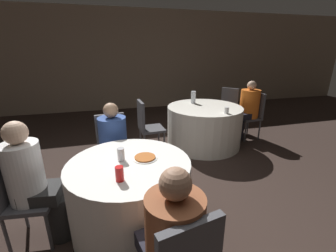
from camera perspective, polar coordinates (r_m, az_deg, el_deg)
ground_plane at (r=2.53m, az=-4.49°, el=-23.86°), size 16.00×16.00×0.00m
wall_back at (r=6.82m, az=-13.03°, el=15.78°), size 16.00×0.06×2.80m
table_near at (r=2.30m, az=-9.37°, el=-17.24°), size 1.14×1.14×0.74m
table_far at (r=4.22m, az=9.07°, el=0.02°), size 1.35×1.35×0.74m
chair_near_north at (r=3.08m, az=-13.92°, el=-4.19°), size 0.45×0.45×0.92m
chair_near_west at (r=2.45m, az=-34.04°, el=-13.44°), size 0.45×0.44×0.92m
chair_far_northeast at (r=5.13m, az=14.90°, el=5.02°), size 0.56×0.56×0.92m
chair_far_west at (r=3.80m, az=-5.58°, el=0.79°), size 0.43×0.42×0.92m
chair_far_east at (r=4.79m, az=20.68°, el=3.45°), size 0.44×0.44×0.92m
person_orange_shirt at (r=4.68m, az=19.28°, el=3.93°), size 0.52×0.38×1.15m
person_blue_shirt at (r=2.92m, az=-13.42°, el=-4.97°), size 0.37×0.51×1.10m
person_floral_shirt at (r=1.58m, az=0.30°, el=-27.33°), size 0.39×0.51×1.13m
person_white_shirt at (r=2.36m, az=-30.44°, el=-12.78°), size 0.49×0.33×1.18m
pizza_plate_near at (r=2.16m, az=-5.87°, el=-7.96°), size 0.24×0.24×0.02m
soda_can_red at (r=1.83m, az=-12.21°, el=-11.77°), size 0.07×0.07×0.12m
soda_can_silver at (r=2.13m, az=-11.84°, el=-7.06°), size 0.07×0.07×0.12m
bottle_far at (r=4.34m, az=6.45°, el=7.28°), size 0.09×0.09×0.23m
cup_far at (r=3.74m, az=14.66°, el=3.89°), size 0.07×0.07×0.10m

